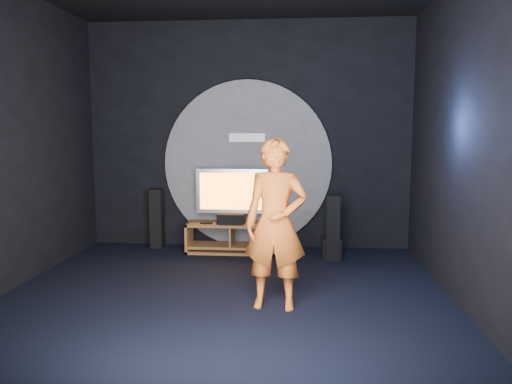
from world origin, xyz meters
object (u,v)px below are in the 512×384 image
Objects in this scene: tower_speaker_right at (333,228)px; tower_speaker_left at (157,218)px; player at (276,224)px; tv at (232,193)px; media_console at (232,240)px; subwoofer at (332,248)px.

tower_speaker_left is at bearing 169.03° from tower_speaker_right.
player is at bearing -109.93° from tower_speaker_right.
tv reaches higher than tower_speaker_left.
tower_speaker_right is 0.52× the size of player.
tower_speaker_right is at bearing -14.31° from tv.
subwoofer is at bearing -7.97° from media_console.
media_console is 2.50m from player.
media_console is at bearing 168.09° from tower_speaker_right.
tower_speaker_left reaches higher than media_console.
player is (-0.71, -1.96, 0.42)m from tower_speaker_right.
subwoofer is 0.17× the size of player.
media_console is 0.70m from tv.
tower_speaker_right is 2.13m from player.
tv is 1.68m from subwoofer.
player is at bearing -71.71° from tv.
tower_speaker_left and tower_speaker_right have the same top height.
media_console is 1.45× the size of tower_speaker_right.
subwoofer is at bearing 74.70° from player.
player reaches higher than subwoofer.
tv is 1.59m from tower_speaker_right.
subwoofer is (1.48, -0.27, -0.74)m from tv.
tower_speaker_left is at bearing 132.13° from player.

